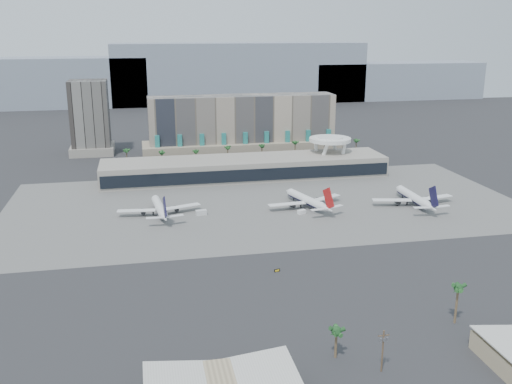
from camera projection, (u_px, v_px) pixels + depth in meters
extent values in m
plane|color=#232326|center=(293.00, 242.00, 240.75)|extent=(900.00, 900.00, 0.00)
cube|color=#5B5B59|center=(265.00, 204.00, 292.50)|extent=(260.00, 130.00, 0.06)
cube|color=gray|center=(29.00, 83.00, 640.69)|extent=(260.00, 60.00, 55.00)
cube|color=gray|center=(239.00, 73.00, 684.99)|extent=(300.00, 60.00, 70.00)
cube|color=gray|center=(394.00, 80.00, 727.10)|extent=(220.00, 60.00, 45.00)
cube|color=tan|center=(242.00, 125.00, 401.56)|extent=(130.00, 22.00, 42.00)
cube|color=tan|center=(243.00, 148.00, 404.12)|extent=(140.00, 30.00, 10.00)
cube|color=#247B77|center=(158.00, 149.00, 382.00)|extent=(3.00, 2.00, 18.00)
cube|color=#247B77|center=(180.00, 148.00, 384.90)|extent=(3.00, 2.00, 18.00)
cube|color=#247B77|center=(202.00, 147.00, 387.80)|extent=(3.00, 2.00, 18.00)
cube|color=#247B77|center=(224.00, 146.00, 390.70)|extent=(3.00, 2.00, 18.00)
cube|color=#247B77|center=(245.00, 145.00, 393.60)|extent=(3.00, 2.00, 18.00)
cube|color=#247B77|center=(267.00, 144.00, 396.49)|extent=(3.00, 2.00, 18.00)
cube|color=#247B77|center=(287.00, 144.00, 399.39)|extent=(3.00, 2.00, 18.00)
cube|color=#247B77|center=(308.00, 143.00, 402.29)|extent=(3.00, 2.00, 18.00)
cube|color=#247B77|center=(328.00, 142.00, 405.19)|extent=(3.00, 2.00, 18.00)
cube|color=black|center=(90.00, 117.00, 403.41)|extent=(26.00, 26.00, 52.00)
cube|color=#A29A8F|center=(93.00, 149.00, 409.79)|extent=(30.00, 30.00, 6.00)
cube|color=#A29A8F|center=(245.00, 168.00, 342.61)|extent=(170.00, 32.00, 12.00)
cube|color=black|center=(250.00, 175.00, 327.50)|extent=(168.00, 0.60, 7.00)
cube|color=black|center=(245.00, 156.00, 340.60)|extent=(170.00, 12.00, 2.50)
cylinder|color=white|center=(336.00, 151.00, 364.72)|extent=(6.98, 6.99, 21.89)
cylinder|color=white|center=(317.00, 152.00, 362.26)|extent=(6.98, 6.99, 21.89)
cylinder|color=white|center=(323.00, 156.00, 350.28)|extent=(6.98, 6.99, 21.89)
cylinder|color=white|center=(343.00, 155.00, 352.74)|extent=(6.98, 6.99, 21.89)
cylinder|color=white|center=(330.00, 140.00, 355.01)|extent=(26.00, 26.00, 2.20)
cylinder|color=white|center=(330.00, 138.00, 354.65)|extent=(16.00, 16.00, 1.20)
cylinder|color=brown|center=(127.00, 160.00, 362.03)|extent=(0.70, 0.70, 12.00)
sphere|color=#1B451E|center=(126.00, 152.00, 360.45)|extent=(2.80, 2.80, 2.80)
cylinder|color=brown|center=(162.00, 159.00, 366.28)|extent=(0.70, 0.70, 12.00)
sphere|color=#1B451E|center=(162.00, 150.00, 364.70)|extent=(2.80, 2.80, 2.80)
cylinder|color=brown|center=(196.00, 157.00, 370.53)|extent=(0.70, 0.70, 12.00)
sphere|color=#1B451E|center=(196.00, 149.00, 368.95)|extent=(2.80, 2.80, 2.80)
cylinder|color=brown|center=(228.00, 156.00, 374.59)|extent=(0.70, 0.70, 12.00)
sphere|color=#1B451E|center=(228.00, 147.00, 373.01)|extent=(2.80, 2.80, 2.80)
cylinder|color=brown|center=(262.00, 154.00, 379.03)|extent=(0.70, 0.70, 12.00)
sphere|color=#1B451E|center=(262.00, 146.00, 377.45)|extent=(2.80, 2.80, 2.80)
cylinder|color=brown|center=(294.00, 153.00, 383.28)|extent=(0.70, 0.70, 12.00)
sphere|color=#1B451E|center=(294.00, 145.00, 381.70)|extent=(2.80, 2.80, 2.80)
cylinder|color=brown|center=(325.00, 152.00, 387.54)|extent=(0.70, 0.70, 12.00)
sphere|color=#1B451E|center=(326.00, 143.00, 385.95)|extent=(2.80, 2.80, 2.80)
cylinder|color=brown|center=(357.00, 150.00, 391.98)|extent=(0.70, 0.70, 12.00)
sphere|color=#1B451E|center=(358.00, 142.00, 390.40)|extent=(2.80, 2.80, 2.80)
cube|color=silver|center=(260.00, 379.00, 136.02)|extent=(18.65, 22.60, 2.30)
cylinder|color=#4C3826|center=(383.00, 351.00, 148.35)|extent=(0.44, 0.44, 12.00)
cube|color=#4C3826|center=(384.00, 335.00, 147.07)|extent=(3.20, 0.22, 0.22)
cylinder|color=slate|center=(381.00, 340.00, 146.84)|extent=(0.56, 0.56, 0.90)
cylinder|color=slate|center=(384.00, 340.00, 147.02)|extent=(0.56, 0.56, 0.90)
cylinder|color=slate|center=(387.00, 339.00, 147.19)|extent=(0.56, 0.56, 0.90)
cylinder|color=black|center=(379.00, 335.00, 146.73)|extent=(0.12, 0.12, 0.30)
cylinder|color=black|center=(389.00, 334.00, 147.27)|extent=(0.12, 0.12, 0.30)
cylinder|color=white|center=(159.00, 207.00, 276.14)|extent=(6.70, 27.64, 4.01)
cylinder|color=black|center=(159.00, 207.00, 276.19)|extent=(6.56, 27.09, 3.93)
cone|color=white|center=(155.00, 198.00, 290.55)|extent=(4.44, 4.89, 4.01)
cone|color=white|center=(165.00, 217.00, 259.82)|extent=(4.89, 9.39, 4.01)
cube|color=white|center=(136.00, 211.00, 272.24)|extent=(18.40, 5.98, 0.35)
cube|color=white|center=(182.00, 206.00, 278.54)|extent=(18.43, 9.31, 0.35)
cylinder|color=black|center=(143.00, 212.00, 273.84)|extent=(2.59, 4.21, 2.21)
cylinder|color=black|center=(176.00, 209.00, 278.42)|extent=(2.59, 4.21, 2.21)
cube|color=black|center=(165.00, 207.00, 256.99)|extent=(1.40, 9.12, 10.57)
cube|color=white|center=(155.00, 218.00, 257.47)|extent=(8.11, 2.53, 0.25)
cube|color=white|center=(175.00, 216.00, 260.04)|extent=(8.32, 4.04, 0.25)
cylinder|color=black|center=(157.00, 206.00, 286.72)|extent=(0.50, 0.50, 1.61)
cylinder|color=black|center=(153.00, 213.00, 275.09)|extent=(0.70, 0.70, 1.61)
cylinder|color=black|center=(166.00, 212.00, 276.92)|extent=(0.70, 0.70, 1.61)
cylinder|color=white|center=(305.00, 199.00, 287.76)|extent=(12.05, 28.37, 4.16)
cylinder|color=black|center=(305.00, 199.00, 287.81)|extent=(11.81, 27.81, 4.08)
cone|color=white|center=(289.00, 191.00, 301.54)|extent=(5.32, 5.67, 4.16)
cone|color=white|center=(326.00, 208.00, 272.14)|extent=(6.65, 10.15, 4.16)
cube|color=white|center=(287.00, 204.00, 281.88)|extent=(18.98, 5.62, 0.36)
cube|color=white|center=(325.00, 198.00, 292.23)|extent=(18.43, 12.59, 0.36)
cylinder|color=black|center=(292.00, 205.00, 284.02)|extent=(3.38, 4.64, 2.29)
cylinder|color=black|center=(319.00, 200.00, 291.55)|extent=(3.38, 4.64, 2.29)
cube|color=#A11212|center=(328.00, 198.00, 269.32)|extent=(3.18, 9.20, 10.95)
cube|color=white|center=(319.00, 209.00, 268.99)|extent=(8.56, 3.49, 0.26)
cube|color=white|center=(336.00, 206.00, 273.23)|extent=(8.52, 5.53, 0.26)
cylinder|color=black|center=(294.00, 199.00, 297.94)|extent=(0.52, 0.52, 1.66)
cylinder|color=black|center=(301.00, 206.00, 286.18)|extent=(0.73, 0.73, 1.66)
cylinder|color=black|center=(312.00, 204.00, 289.20)|extent=(0.73, 0.73, 1.66)
cylinder|color=white|center=(413.00, 197.00, 291.23)|extent=(4.41, 29.50, 4.32)
cylinder|color=black|center=(413.00, 197.00, 291.28)|extent=(4.32, 28.91, 4.24)
cone|color=white|center=(398.00, 188.00, 307.15)|extent=(4.34, 4.88, 4.32)
cone|color=white|center=(431.00, 207.00, 273.19)|extent=(4.35, 9.74, 4.32)
cube|color=white|center=(392.00, 200.00, 288.13)|extent=(19.93, 8.33, 0.38)
cube|color=white|center=(435.00, 197.00, 292.66)|extent=(19.93, 8.22, 0.38)
cylinder|color=black|center=(397.00, 201.00, 289.56)|extent=(2.39, 4.33, 2.38)
cylinder|color=black|center=(429.00, 199.00, 292.85)|extent=(2.39, 4.33, 2.38)
cube|color=black|center=(434.00, 197.00, 270.11)|extent=(0.57, 9.82, 11.38)
cube|color=white|center=(423.00, 208.00, 271.10)|extent=(8.90, 3.58, 0.27)
cube|color=white|center=(441.00, 206.00, 272.95)|extent=(8.89, 3.53, 0.27)
cylinder|color=black|center=(402.00, 196.00, 302.90)|extent=(0.54, 0.54, 1.73)
cylinder|color=black|center=(407.00, 204.00, 290.40)|extent=(0.76, 0.76, 1.73)
cylinder|color=black|center=(419.00, 203.00, 291.71)|extent=(0.76, 0.76, 1.73)
cube|color=silver|center=(201.00, 213.00, 274.84)|extent=(5.38, 3.04, 2.51)
cube|color=white|center=(302.00, 212.00, 276.60)|extent=(4.48, 3.62, 2.01)
cube|color=black|center=(277.00, 270.00, 211.21)|extent=(2.31, 0.80, 1.05)
cube|color=gold|center=(277.00, 271.00, 211.04)|extent=(1.65, 0.41, 0.63)
cylinder|color=black|center=(275.00, 271.00, 211.11)|extent=(0.13, 0.13, 0.63)
cylinder|color=black|center=(279.00, 271.00, 211.43)|extent=(0.13, 0.13, 0.63)
cylinder|color=brown|center=(336.00, 344.00, 155.24)|extent=(0.70, 0.70, 8.39)
sphere|color=#1B451E|center=(336.00, 331.00, 154.16)|extent=(2.80, 2.80, 2.80)
cylinder|color=brown|center=(456.00, 305.00, 173.01)|extent=(0.70, 0.70, 12.07)
sphere|color=#1B451E|center=(458.00, 288.00, 171.42)|extent=(2.80, 2.80, 2.80)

